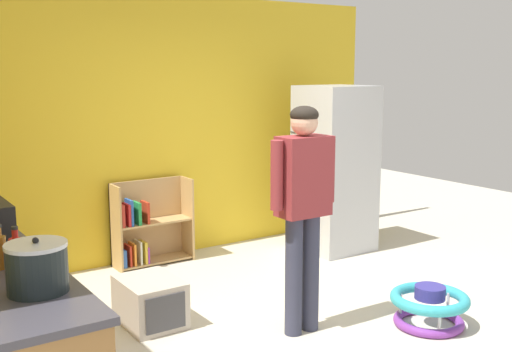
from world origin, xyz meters
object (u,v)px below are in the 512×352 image
at_px(bookshelf, 146,228).
at_px(pet_carrier, 150,302).
at_px(ketchup_bottle, 16,253).
at_px(baby_walker, 429,306).
at_px(refrigerator, 335,169).
at_px(yellow_cup, 45,266).
at_px(amber_bottle, 0,251).
at_px(standing_person, 303,199).
at_px(crock_pot, 37,267).

bearing_deg(bookshelf, pet_carrier, -113.42).
bearing_deg(ketchup_bottle, baby_walker, -6.58).
bearing_deg(refrigerator, bookshelf, 161.17).
bearing_deg(yellow_cup, baby_walker, -4.06).
xyz_separation_m(ketchup_bottle, yellow_cup, (0.11, -0.14, -0.05)).
bearing_deg(yellow_cup, amber_bottle, 126.38).
relative_size(amber_bottle, yellow_cup, 2.59).
bearing_deg(standing_person, yellow_cup, -172.03).
distance_m(refrigerator, standing_person, 2.25).
bearing_deg(yellow_cup, refrigerator, 26.60).
bearing_deg(crock_pot, amber_bottle, 98.60).
relative_size(pet_carrier, ketchup_bottle, 2.24).
bearing_deg(yellow_cup, ketchup_bottle, 127.85).
height_order(baby_walker, amber_bottle, amber_bottle).
distance_m(pet_carrier, ketchup_bottle, 1.68).
height_order(refrigerator, yellow_cup, refrigerator).
height_order(baby_walker, crock_pot, crock_pot).
xyz_separation_m(baby_walker, amber_bottle, (-2.99, 0.43, 0.84)).
relative_size(bookshelf, yellow_cup, 8.95).
distance_m(baby_walker, pet_carrier, 2.16).
bearing_deg(refrigerator, crock_pot, -151.07).
distance_m(bookshelf, crock_pot, 3.29).
height_order(bookshelf, pet_carrier, bookshelf).
bearing_deg(baby_walker, standing_person, 151.66).
distance_m(refrigerator, crock_pot, 4.22).
distance_m(amber_bottle, ketchup_bottle, 0.11).
xyz_separation_m(crock_pot, amber_bottle, (-0.07, 0.47, -0.02)).
bearing_deg(crock_pot, yellow_cup, 67.75).
distance_m(amber_bottle, yellow_cup, 0.29).
distance_m(bookshelf, baby_walker, 2.90).
distance_m(bookshelf, ketchup_bottle, 2.99).
relative_size(refrigerator, bookshelf, 2.09).
bearing_deg(refrigerator, standing_person, -137.20).
distance_m(bookshelf, yellow_cup, 3.02).
bearing_deg(ketchup_bottle, standing_person, 3.77).
relative_size(refrigerator, baby_walker, 2.95).
xyz_separation_m(refrigerator, baby_walker, (-0.77, -2.00, -0.73)).
bearing_deg(pet_carrier, bookshelf, 66.58).
height_order(refrigerator, standing_person, refrigerator).
xyz_separation_m(pet_carrier, ketchup_bottle, (-1.16, -0.90, 0.82)).
xyz_separation_m(bookshelf, pet_carrier, (-0.61, -1.42, -0.19)).
height_order(standing_person, ketchup_bottle, standing_person).
xyz_separation_m(standing_person, crock_pot, (-2.04, -0.51, -0.00)).
height_order(refrigerator, crock_pot, refrigerator).
bearing_deg(ketchup_bottle, crock_pot, -88.79).
relative_size(bookshelf, baby_walker, 1.41).
height_order(bookshelf, baby_walker, bookshelf).
height_order(standing_person, crock_pot, standing_person).
relative_size(standing_person, ketchup_bottle, 6.93).
bearing_deg(baby_walker, crock_pot, -179.20).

